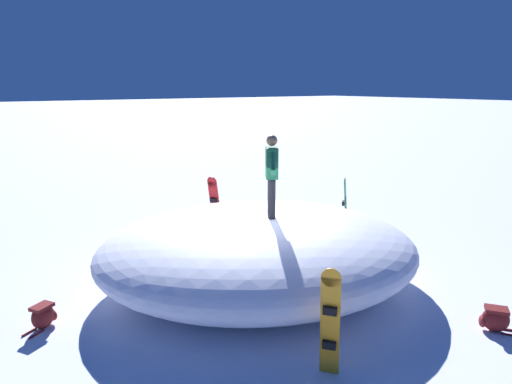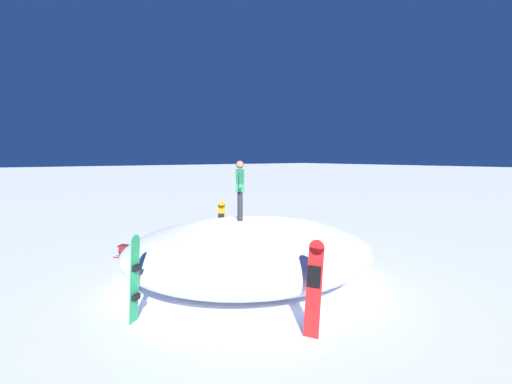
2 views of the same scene
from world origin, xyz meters
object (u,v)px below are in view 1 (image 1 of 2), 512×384
at_px(snowboarder_standing, 272,171).
at_px(backpack_far, 495,319).
at_px(snowboard_secondary_upright, 215,206).
at_px(backpack_near, 43,316).
at_px(snowboard_tertiary_upright, 345,211).
at_px(snowboard_primary_upright, 330,321).

relative_size(snowboarder_standing, backpack_far, 2.45).
bearing_deg(snowboard_secondary_upright, backpack_near, -63.11).
bearing_deg(snowboard_tertiary_upright, backpack_near, -89.34).
distance_m(snowboarder_standing, snowboard_secondary_upright, 3.78).
distance_m(snowboarder_standing, backpack_near, 4.71).
relative_size(snowboard_tertiary_upright, backpack_near, 2.76).
height_order(snowboard_primary_upright, backpack_far, snowboard_primary_upright).
xyz_separation_m(snowboard_primary_upright, snowboard_secondary_upright, (-6.17, 1.79, 0.03)).
relative_size(backpack_near, backpack_far, 0.97).
bearing_deg(snowboard_tertiary_upright, snowboarder_standing, -71.43).
height_order(snowboard_primary_upright, snowboard_tertiary_upright, snowboard_tertiary_upright).
xyz_separation_m(snowboard_primary_upright, backpack_far, (0.68, 3.13, -0.63)).
bearing_deg(snowboard_tertiary_upright, snowboard_secondary_upright, -133.65).
xyz_separation_m(snowboard_primary_upright, snowboard_tertiary_upright, (-3.84, 4.24, 0.05)).
bearing_deg(snowboarder_standing, backpack_far, 30.49).
xyz_separation_m(snowboarder_standing, backpack_far, (3.47, 2.04, -2.19)).
bearing_deg(snowboard_tertiary_upright, backpack_far, -13.80).
height_order(backpack_near, backpack_far, same).
relative_size(snowboarder_standing, snowboard_secondary_upright, 0.93).
bearing_deg(snowboard_tertiary_upright, snowboard_primary_upright, -47.82).
distance_m(snowboard_secondary_upright, snowboard_tertiary_upright, 3.38).
xyz_separation_m(snowboard_tertiary_upright, backpack_far, (4.52, -1.11, -0.68)).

